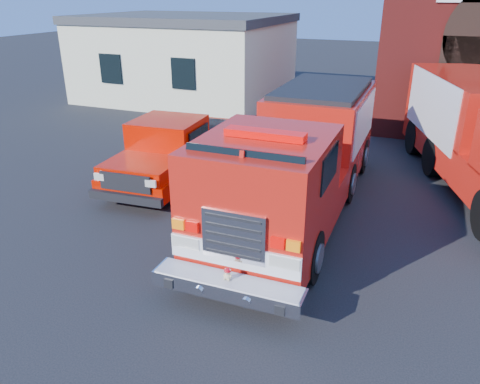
% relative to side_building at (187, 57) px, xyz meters
% --- Properties ---
extents(ground, '(100.00, 100.00, 0.00)m').
position_rel_side_building_xyz_m(ground, '(9.00, -13.00, -2.20)').
color(ground, black).
rests_on(ground, ground).
extents(side_building, '(10.20, 8.20, 4.35)m').
position_rel_side_building_xyz_m(side_building, '(0.00, 0.00, 0.00)').
color(side_building, '#EBEAC5').
rests_on(side_building, ground).
extents(fire_engine, '(2.82, 9.66, 2.96)m').
position_rel_side_building_xyz_m(fire_engine, '(9.74, -11.88, -0.67)').
color(fire_engine, black).
rests_on(fire_engine, ground).
extents(pickup_truck, '(2.55, 6.06, 1.94)m').
position_rel_side_building_xyz_m(pickup_truck, '(5.43, -11.02, -1.29)').
color(pickup_truck, black).
rests_on(pickup_truck, ground).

